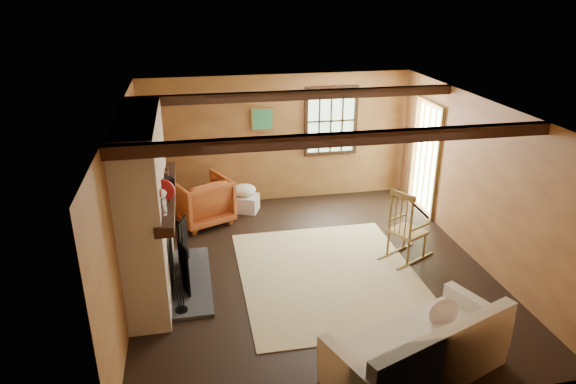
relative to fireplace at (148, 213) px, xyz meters
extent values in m
plane|color=black|center=(2.23, 0.00, -1.10)|extent=(5.50, 5.50, 0.00)
cube|color=#9E6B38|center=(2.23, 2.75, 0.10)|extent=(5.00, 0.02, 2.40)
cube|color=#9E6B38|center=(2.23, -2.75, 0.10)|extent=(5.00, 0.02, 2.40)
cube|color=#9E6B38|center=(-0.27, 0.00, 0.10)|extent=(0.02, 5.50, 2.40)
cube|color=#9E6B38|center=(4.73, 0.00, 0.10)|extent=(0.02, 5.50, 2.40)
cube|color=white|center=(2.23, 0.00, 1.30)|extent=(5.00, 5.50, 0.02)
cube|color=black|center=(2.23, -1.20, 1.23)|extent=(5.00, 0.12, 0.14)
cube|color=black|center=(2.23, 1.20, 1.23)|extent=(5.00, 0.12, 0.14)
cube|color=black|center=(3.23, 2.72, 0.40)|extent=(1.02, 0.06, 1.32)
cube|color=#A8D7A4|center=(3.23, 2.75, 0.40)|extent=(0.90, 0.01, 1.20)
cube|color=black|center=(3.23, 2.73, 0.40)|extent=(0.90, 0.03, 0.02)
cube|color=olive|center=(4.70, 1.70, -0.10)|extent=(0.06, 1.00, 2.06)
cube|color=#A8D7A4|center=(4.73, 1.70, -0.10)|extent=(0.01, 0.80, 1.85)
cube|color=olive|center=(1.93, 2.72, 0.50)|extent=(0.42, 0.03, 0.42)
cube|color=#287967|center=(1.93, 2.71, 0.50)|extent=(0.36, 0.01, 0.36)
cube|color=brown|center=(-0.02, 0.00, 0.10)|extent=(0.50, 2.20, 2.40)
cube|color=black|center=(0.05, 0.00, -0.65)|extent=(0.38, 1.00, 0.85)
cube|color=#37373C|center=(0.48, 0.00, -1.08)|extent=(0.55, 1.80, 0.05)
cube|color=black|center=(0.26, 0.00, 0.25)|extent=(0.22, 2.30, 0.12)
cube|color=black|center=(0.41, -0.30, -0.69)|extent=(0.13, 0.35, 0.72)
cube|color=black|center=(0.41, 0.07, -0.69)|extent=(0.03, 0.36, 0.72)
cube|color=black|center=(0.41, 0.43, -0.69)|extent=(0.13, 0.35, 0.72)
cylinder|color=black|center=(0.35, -0.74, -1.04)|extent=(0.16, 0.16, 0.02)
cylinder|color=black|center=(0.32, -0.77, -0.72)|extent=(0.01, 0.01, 0.66)
cylinder|color=black|center=(0.35, -0.74, -0.72)|extent=(0.01, 0.01, 0.66)
cylinder|color=black|center=(0.38, -0.71, -0.72)|extent=(0.01, 0.01, 0.66)
cylinder|color=white|center=(0.25, -0.77, 0.41)|extent=(0.09, 0.09, 0.21)
sphere|color=white|center=(0.25, -0.77, 0.57)|extent=(0.11, 0.11, 0.11)
cylinder|color=#AF1414|center=(0.25, -0.34, 0.45)|extent=(0.28, 0.10, 0.28)
cube|color=black|center=(0.25, 0.13, 0.36)|extent=(0.24, 0.20, 0.12)
cylinder|color=black|center=(0.25, 0.38, 0.36)|extent=(0.09, 0.09, 0.11)
cylinder|color=black|center=(0.25, 0.68, 0.35)|extent=(0.07, 0.07, 0.08)
cube|color=beige|center=(2.43, -0.20, -1.10)|extent=(2.50, 3.00, 0.01)
cube|color=tan|center=(3.72, 0.08, -0.67)|extent=(0.61, 0.61, 0.05)
cube|color=olive|center=(3.55, 0.00, -0.03)|extent=(0.25, 0.41, 0.08)
cylinder|color=olive|center=(3.98, 0.00, -0.88)|extent=(0.03, 0.03, 0.42)
cylinder|color=olive|center=(3.80, 0.34, -0.88)|extent=(0.03, 0.03, 0.42)
cylinder|color=olive|center=(3.64, -0.17, -0.88)|extent=(0.03, 0.03, 0.42)
cylinder|color=olive|center=(3.46, 0.17, -0.88)|extent=(0.03, 0.03, 0.42)
cylinder|color=olive|center=(3.64, -0.17, -0.33)|extent=(0.03, 0.03, 0.72)
cylinder|color=olive|center=(3.46, 0.17, -0.33)|extent=(0.03, 0.03, 0.72)
cylinder|color=olive|center=(3.59, -0.09, -0.35)|extent=(0.02, 0.02, 0.60)
cylinder|color=olive|center=(3.55, 0.00, -0.35)|extent=(0.02, 0.02, 0.60)
cylinder|color=olive|center=(3.50, 0.08, -0.35)|extent=(0.02, 0.02, 0.60)
cube|color=olive|center=(3.82, -0.10, -0.51)|extent=(0.38, 0.22, 0.03)
cube|color=olive|center=(3.62, 0.27, -0.51)|extent=(0.38, 0.22, 0.03)
cube|color=olive|center=(3.81, -0.09, -1.09)|extent=(0.74, 0.41, 0.03)
cube|color=olive|center=(3.63, 0.26, -1.09)|extent=(0.74, 0.41, 0.03)
cube|color=white|center=(2.80, -2.31, -0.89)|extent=(2.11, 1.50, 0.42)
cube|color=white|center=(2.93, -2.65, -0.57)|extent=(1.86, 0.82, 0.53)
cube|color=white|center=(1.95, -2.63, -0.70)|extent=(0.44, 0.86, 0.39)
cube|color=white|center=(3.66, -1.98, -0.70)|extent=(0.44, 0.86, 0.39)
ellipsoid|color=white|center=(3.22, -2.04, -0.57)|extent=(0.37, 0.24, 0.35)
cylinder|color=brown|center=(0.16, 2.60, -1.04)|extent=(0.41, 0.12, 0.12)
cylinder|color=brown|center=(0.29, 2.60, -1.04)|extent=(0.41, 0.12, 0.12)
cylinder|color=brown|center=(0.43, 2.60, -1.04)|extent=(0.41, 0.12, 0.12)
cylinder|color=brown|center=(0.16, 2.60, -0.92)|extent=(0.41, 0.12, 0.12)
cylinder|color=brown|center=(0.29, 2.60, -0.92)|extent=(0.41, 0.12, 0.12)
cylinder|color=brown|center=(0.43, 2.60, -0.92)|extent=(0.41, 0.12, 0.12)
cube|color=silver|center=(1.50, 2.29, -0.95)|extent=(0.61, 0.54, 0.30)
ellipsoid|color=white|center=(1.50, 2.29, -0.69)|extent=(0.47, 0.39, 0.22)
imported|color=#BF6026|center=(0.72, 1.94, -0.69)|extent=(1.18, 1.19, 0.83)
camera|label=1|loc=(0.63, -6.36, 2.80)|focal=32.00mm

